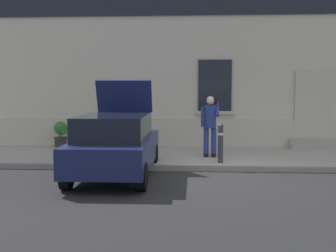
{
  "coord_description": "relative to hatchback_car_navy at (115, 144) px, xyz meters",
  "views": [
    {
      "loc": [
        -0.26,
        -10.66,
        2.18
      ],
      "look_at": [
        -1.11,
        1.6,
        1.1
      ],
      "focal_mm": 48.76,
      "sensor_mm": 36.0,
      "label": 1
    }
  ],
  "objects": [
    {
      "name": "ground_plane",
      "position": [
        2.26,
        0.01,
        -0.8
      ],
      "size": [
        80.0,
        80.0,
        0.0
      ],
      "primitive_type": "plane",
      "color": "#232326"
    },
    {
      "name": "sidewalk",
      "position": [
        2.26,
        2.81,
        -0.72
      ],
      "size": [
        24.0,
        3.6,
        0.15
      ],
      "primitive_type": "cube",
      "color": "#99968E",
      "rests_on": "ground"
    },
    {
      "name": "curb_edge",
      "position": [
        2.26,
        0.95,
        -0.72
      ],
      "size": [
        24.0,
        0.12,
        0.15
      ],
      "primitive_type": "cube",
      "color": "gray",
      "rests_on": "ground"
    },
    {
      "name": "building_facade",
      "position": [
        2.27,
        5.3,
        2.93
      ],
      "size": [
        24.0,
        1.52,
        7.5
      ],
      "color": "beige",
      "rests_on": "ground"
    },
    {
      "name": "entrance_stoop",
      "position": [
        5.71,
        4.34,
        -0.52
      ],
      "size": [
        1.48,
        0.64,
        0.32
      ],
      "color": "#9E998E",
      "rests_on": "sidewalk"
    },
    {
      "name": "hatchback_car_navy",
      "position": [
        0.0,
        0.0,
        0.0
      ],
      "size": [
        1.83,
        4.08,
        2.34
      ],
      "color": "#161E4C",
      "rests_on": "ground"
    },
    {
      "name": "bollard_near_person",
      "position": [
        2.56,
        1.36,
        -0.09
      ],
      "size": [
        0.15,
        0.15,
        1.04
      ],
      "color": "#333338",
      "rests_on": "sidewalk"
    },
    {
      "name": "person_on_phone",
      "position": [
        2.31,
        2.32,
        0.35
      ],
      "size": [
        0.51,
        0.5,
        1.75
      ],
      "rotation": [
        0.0,
        0.0,
        -0.1
      ],
      "color": "navy",
      "rests_on": "sidewalk"
    },
    {
      "name": "planter_charcoal",
      "position": [
        -2.59,
        4.12,
        -0.19
      ],
      "size": [
        0.44,
        0.44,
        0.86
      ],
      "color": "#2D2D30",
      "rests_on": "sidewalk"
    },
    {
      "name": "planter_olive",
      "position": [
        -0.09,
        3.81,
        -0.19
      ],
      "size": [
        0.44,
        0.44,
        0.86
      ],
      "color": "#606B38",
      "rests_on": "sidewalk"
    }
  ]
}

